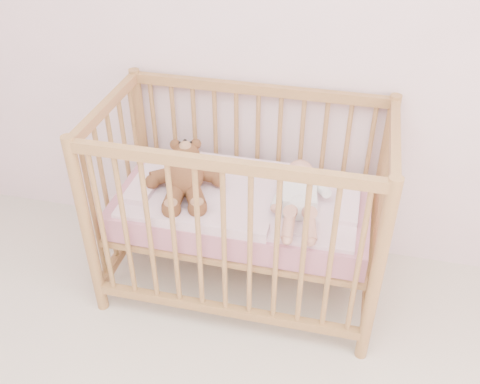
% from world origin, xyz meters
% --- Properties ---
extents(wall_back, '(4.00, 0.02, 2.70)m').
position_xyz_m(wall_back, '(0.00, 2.00, 1.35)').
color(wall_back, white).
rests_on(wall_back, floor).
extents(crib, '(1.36, 0.76, 1.00)m').
position_xyz_m(crib, '(-0.14, 1.60, 0.50)').
color(crib, '#B1784B').
rests_on(crib, floor).
extents(mattress, '(1.22, 0.62, 0.13)m').
position_xyz_m(mattress, '(-0.14, 1.60, 0.49)').
color(mattress, '#C67B87').
rests_on(mattress, crib).
extents(blanket, '(1.10, 0.58, 0.06)m').
position_xyz_m(blanket, '(-0.14, 1.60, 0.56)').
color(blanket, '#E19BB7').
rests_on(blanket, mattress).
extents(baby, '(0.36, 0.62, 0.14)m').
position_xyz_m(baby, '(0.13, 1.58, 0.64)').
color(baby, white).
rests_on(baby, blanket).
extents(teddy_bear, '(0.55, 0.66, 0.16)m').
position_xyz_m(teddy_bear, '(-0.42, 1.58, 0.65)').
color(teddy_bear, brown).
rests_on(teddy_bear, blanket).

